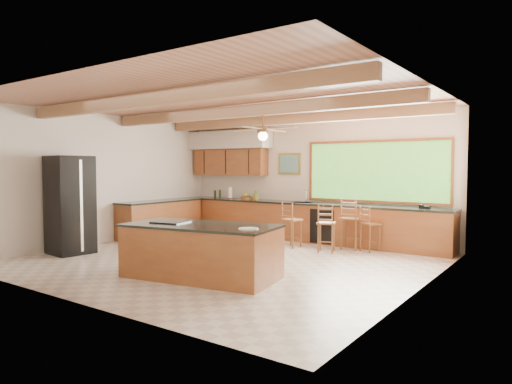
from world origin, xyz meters
The scene contains 9 objects.
ground centered at (0.00, 0.00, 0.00)m, with size 7.20×7.20×0.00m, color beige.
room_shell centered at (-0.17, 0.65, 2.21)m, with size 7.27×6.54×3.02m.
counter_run centered at (-0.82, 2.52, 0.46)m, with size 7.12×3.10×1.22m.
island centered at (0.52, -1.29, 0.43)m, with size 2.62×1.57×0.88m.
refrigerator centered at (-3.05, -1.30, 1.00)m, with size 0.85×0.83×2.00m.
bar_stool_a centered at (1.45, 2.39, 0.65)m, with size 0.45×0.45×1.11m.
bar_stool_b centered at (0.29, 1.88, 0.60)m, with size 0.41×0.41×1.01m.
bar_stool_c centered at (1.18, 1.79, 0.60)m, with size 0.46×0.46×1.01m.
bar_stool_d centered at (1.89, 2.40, 0.57)m, with size 0.46×0.46×0.97m.
Camera 1 is at (5.42, -6.69, 1.78)m, focal length 32.00 mm.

